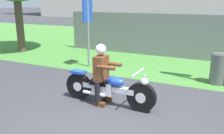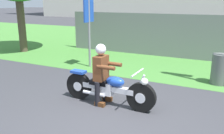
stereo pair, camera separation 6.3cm
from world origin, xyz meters
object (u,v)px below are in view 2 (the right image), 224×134
object	(u,v)px
trash_can	(220,69)
rider_lead	(102,69)
motorcycle_lead	(108,88)
sign_banner	(89,18)

from	to	relation	value
trash_can	rider_lead	bearing A→B (deg)	-131.03
motorcycle_lead	trash_can	distance (m)	3.47
rider_lead	sign_banner	distance (m)	3.44
motorcycle_lead	rider_lead	size ratio (longest dim) A/B	1.61
rider_lead	sign_banner	size ratio (longest dim) A/B	0.54
trash_can	sign_banner	world-z (taller)	sign_banner
motorcycle_lead	sign_banner	bearing A→B (deg)	129.20
rider_lead	motorcycle_lead	bearing A→B (deg)	-0.81
motorcycle_lead	trash_can	xyz separation A→B (m)	(2.18, 2.70, 0.04)
rider_lead	sign_banner	world-z (taller)	sign_banner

